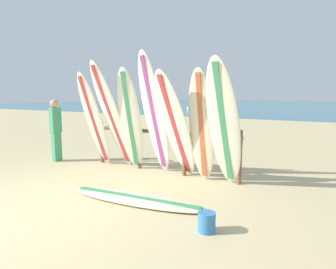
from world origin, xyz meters
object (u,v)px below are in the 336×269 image
at_px(surfboard_rack, 161,142).
at_px(surfboard_leaning_center, 154,115).
at_px(surfboard_leaning_center_right, 176,126).
at_px(sand_bucket, 207,222).
at_px(surfboard_leaning_right, 202,127).
at_px(small_boat_offshore, 200,108).
at_px(surfboard_lying_on_sand, 136,199).
at_px(surfboard_leaning_far_left, 94,120).
at_px(beachgoer_standing, 56,127).
at_px(surfboard_leaning_far_right, 224,125).
at_px(surfboard_leaning_left, 112,117).
at_px(surfboard_leaning_center_left, 130,121).

distance_m(surfboard_rack, surfboard_leaning_center, 0.64).
height_order(surfboard_leaning_center_right, sand_bucket, surfboard_leaning_center_right).
xyz_separation_m(surfboard_leaning_center_right, surfboard_leaning_right, (0.49, 0.10, 0.01)).
xyz_separation_m(small_boat_offshore, sand_bucket, (12.75, -27.74, -0.14)).
height_order(surfboard_rack, sand_bucket, surfboard_rack).
relative_size(surfboard_rack, small_boat_offshore, 1.14).
xyz_separation_m(surfboard_rack, small_boat_offshore, (-10.82, 25.72, -0.39)).
bearing_deg(small_boat_offshore, surfboard_lying_on_sand, -67.37).
xyz_separation_m(surfboard_leaning_right, small_boat_offshore, (-11.88, 25.98, -0.80)).
xyz_separation_m(surfboard_rack, surfboard_leaning_right, (1.06, -0.26, 0.41)).
bearing_deg(surfboard_leaning_center, surfboard_lying_on_sand, -67.59).
xyz_separation_m(surfboard_rack, surfboard_leaning_far_left, (-1.53, -0.39, 0.42)).
relative_size(surfboard_leaning_right, beachgoer_standing, 1.38).
bearing_deg(surfboard_lying_on_sand, surfboard_leaning_far_left, 149.02).
distance_m(surfboard_leaning_center_right, sand_bucket, 2.33).
xyz_separation_m(surfboard_rack, sand_bucket, (1.93, -2.02, -0.53)).
relative_size(surfboard_leaning_far_right, sand_bucket, 9.50).
xyz_separation_m(surfboard_leaning_left, small_boat_offshore, (-9.81, 26.09, -0.91)).
distance_m(surfboard_leaning_center_left, surfboard_leaning_center_right, 1.13).
height_order(surfboard_lying_on_sand, sand_bucket, sand_bucket).
bearing_deg(surfboard_leaning_far_right, surfboard_leaning_center, 174.31).
bearing_deg(sand_bucket, surfboard_leaning_center_left, 145.53).
bearing_deg(surfboard_lying_on_sand, surfboard_leaning_center_left, 130.41).
xyz_separation_m(surfboard_rack, surfboard_leaning_far_right, (1.53, -0.41, 0.48)).
height_order(surfboard_leaning_right, sand_bucket, surfboard_leaning_right).
height_order(surfboard_leaning_center_right, small_boat_offshore, surfboard_leaning_center_right).
relative_size(surfboard_leaning_center_left, surfboard_leaning_right, 1.04).
bearing_deg(sand_bucket, surfboard_leaning_left, 150.76).
bearing_deg(surfboard_leaning_center_right, surfboard_lying_on_sand, -88.76).
distance_m(surfboard_leaning_center, surfboard_leaning_far_right, 1.53).
distance_m(surfboard_leaning_far_left, sand_bucket, 3.93).
distance_m(surfboard_leaning_center_left, beachgoer_standing, 2.22).
relative_size(surfboard_leaning_far_left, surfboard_leaning_center_right, 1.02).
distance_m(surfboard_leaning_left, surfboard_leaning_center_left, 0.46).
relative_size(surfboard_leaning_left, sand_bucket, 9.87).
xyz_separation_m(surfboard_leaning_left, surfboard_leaning_center_right, (1.57, 0.01, -0.12)).
distance_m(surfboard_leaning_far_right, beachgoer_standing, 4.31).
relative_size(surfboard_leaning_center, sand_bucket, 10.47).
height_order(surfboard_lying_on_sand, small_boat_offshore, small_boat_offshore).
bearing_deg(surfboard_leaning_far_left, surfboard_leaning_far_right, -0.32).
bearing_deg(surfboard_leaning_left, surfboard_leaning_center_right, 0.35).
xyz_separation_m(surfboard_lying_on_sand, small_boat_offshore, (-11.41, 27.38, 0.22)).
height_order(surfboard_leaning_far_right, sand_bucket, surfboard_leaning_far_right).
height_order(surfboard_leaning_left, sand_bucket, surfboard_leaning_left).
bearing_deg(surfboard_leaning_far_left, sand_bucket, -25.20).
bearing_deg(surfboard_leaning_right, surfboard_leaning_center_left, -178.39).
height_order(surfboard_leaning_left, surfboard_leaning_right, surfboard_leaning_left).
height_order(surfboard_leaning_center_left, surfboard_lying_on_sand, surfboard_leaning_center_left).
bearing_deg(surfboard_leaning_center_right, small_boat_offshore, 113.58).
distance_m(small_boat_offshore, sand_bucket, 30.53).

